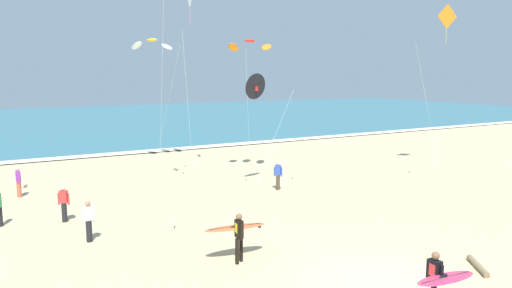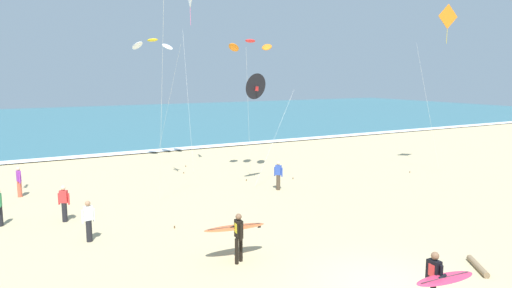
% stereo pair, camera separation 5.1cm
% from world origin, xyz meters
% --- Properties ---
extents(ground_plane, '(160.00, 160.00, 0.00)m').
position_xyz_m(ground_plane, '(0.00, 0.00, 0.00)').
color(ground_plane, tan).
extents(ocean_water, '(160.00, 60.00, 0.08)m').
position_xyz_m(ocean_water, '(0.00, 57.08, 0.04)').
color(ocean_water, '#336B7A').
rests_on(ocean_water, ground).
extents(shoreline_foam, '(160.00, 1.44, 0.01)m').
position_xyz_m(shoreline_foam, '(0.00, 27.38, 0.09)').
color(shoreline_foam, white).
rests_on(shoreline_foam, ocean_water).
extents(surfer_lead, '(1.93, 0.95, 1.71)m').
position_xyz_m(surfer_lead, '(0.03, -2.07, 1.04)').
color(surfer_lead, black).
rests_on(surfer_lead, ground).
extents(surfer_trailing, '(2.24, 1.00, 1.71)m').
position_xyz_m(surfer_trailing, '(-2.91, 3.75, 1.05)').
color(surfer_trailing, black).
rests_on(surfer_trailing, ground).
extents(kite_delta_charcoal_mid, '(3.78, 1.09, 6.37)m').
position_xyz_m(kite_delta_charcoal_mid, '(2.65, 12.56, 5.64)').
color(kite_delta_charcoal_mid, black).
rests_on(kite_delta_charcoal_mid, ground).
extents(kite_arc_scarlet_far, '(2.85, 2.60, 8.40)m').
position_xyz_m(kite_arc_scarlet_far, '(3.89, 15.43, 8.03)').
color(kite_arc_scarlet_far, orange).
rests_on(kite_arc_scarlet_far, ground).
extents(kite_diamond_amber_high, '(3.20, 0.43, 10.71)m').
position_xyz_m(kite_diamond_amber_high, '(15.65, 10.88, 9.70)').
color(kite_diamond_amber_high, orange).
rests_on(kite_diamond_amber_high, ground).
extents(kite_arc_golden_low, '(2.89, 5.16, 8.75)m').
position_xyz_m(kite_arc_golden_low, '(-0.06, 22.33, 8.36)').
color(kite_arc_golden_low, white).
rests_on(kite_arc_golden_low, ground).
extents(kite_diamond_ivory_distant, '(0.47, 3.02, 11.68)m').
position_xyz_m(kite_diamond_ivory_distant, '(0.96, 17.73, 10.64)').
color(kite_diamond_ivory_distant, white).
rests_on(kite_diamond_ivory_distant, ground).
extents(bystander_white_top, '(0.50, 0.22, 1.59)m').
position_xyz_m(bystander_white_top, '(-6.99, 8.11, 0.81)').
color(bystander_white_top, black).
rests_on(bystander_white_top, ground).
extents(bystander_red_top, '(0.44, 0.32, 1.59)m').
position_xyz_m(bystander_red_top, '(-7.49, 11.14, 0.81)').
color(bystander_red_top, black).
rests_on(bystander_red_top, ground).
extents(bystander_blue_top, '(0.34, 0.42, 1.59)m').
position_xyz_m(bystander_blue_top, '(3.49, 11.46, 0.81)').
color(bystander_blue_top, '#4C3D2D').
rests_on(bystander_blue_top, ground).
extents(bystander_purple_top, '(0.23, 0.49, 1.59)m').
position_xyz_m(bystander_purple_top, '(-9.02, 16.66, 0.81)').
color(bystander_purple_top, '#D8593F').
rests_on(bystander_purple_top, ground).
extents(driftwood_log, '(0.98, 1.33, 0.19)m').
position_xyz_m(driftwood_log, '(3.66, -0.66, 0.10)').
color(driftwood_log, '#846B4C').
rests_on(driftwood_log, ground).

